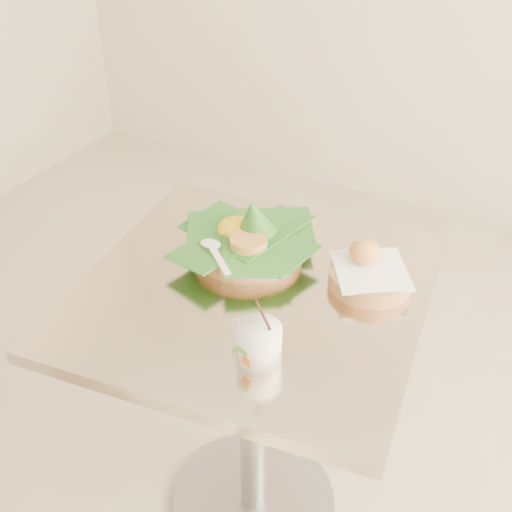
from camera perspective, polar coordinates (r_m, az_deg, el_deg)
The scene contains 5 objects.
floor at distance 1.93m, azimuth -3.57°, elevation -19.63°, with size 3.60×3.60×0.00m, color beige.
cafe_table at distance 1.48m, azimuth -0.23°, elevation -9.50°, with size 0.78×0.78×0.75m.
rice_basket at distance 1.42m, azimuth -0.76°, elevation 1.68°, with size 0.30×0.31×0.15m.
bread_basket at distance 1.35m, azimuth 10.04°, elevation -1.47°, with size 0.20×0.20×0.09m.
coffee_mug at distance 1.15m, azimuth 0.19°, elevation -7.60°, with size 0.11×0.09×0.14m.
Camera 1 is at (0.63, -0.93, 1.56)m, focal length 45.00 mm.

